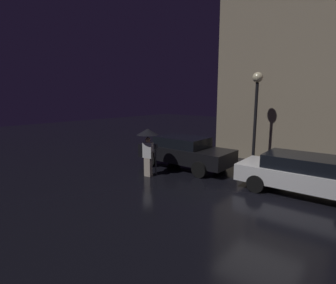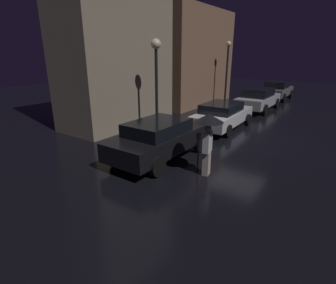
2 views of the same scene
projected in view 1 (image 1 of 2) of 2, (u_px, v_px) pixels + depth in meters
name	position (u px, v px, depth m)	size (l,w,h in m)	color
ground_plane	(263.00, 199.00, 8.65)	(60.00, 60.00, 0.00)	black
building_facade_left	(285.00, 60.00, 13.66)	(6.16, 3.00, 10.44)	gray
parked_car_black	(185.00, 151.00, 12.40)	(4.53, 2.04, 1.45)	black
parked_car_white	(304.00, 174.00, 9.00)	(4.49, 2.04, 1.35)	silver
pedestrian_with_umbrella	(148.00, 140.00, 10.86)	(0.93, 0.93, 2.03)	beige
parking_meter	(156.00, 156.00, 11.21)	(0.12, 0.10, 1.34)	#4C5154
street_lamp_near	(256.00, 99.00, 11.98)	(0.46, 0.46, 4.42)	black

